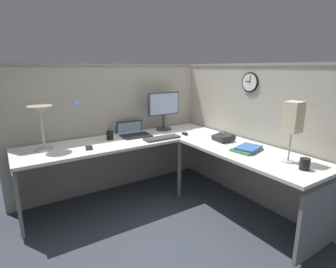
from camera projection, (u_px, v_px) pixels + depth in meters
ground_plane at (176, 205)px, 3.01m from camera, size 6.80×6.80×0.00m
cubicle_wall_back at (114, 127)px, 3.33m from camera, size 2.57×0.12×1.58m
cubicle_wall_right at (250, 133)px, 3.05m from camera, size 0.12×2.37×1.58m
desk at (167, 156)px, 2.74m from camera, size 2.35×2.15×0.73m
monitor at (164, 108)px, 3.40m from camera, size 0.46×0.20×0.50m
laptop at (133, 133)px, 3.22m from camera, size 0.36×0.40×0.22m
keyboard at (162, 138)px, 3.03m from camera, size 0.43×0.15×0.02m
computer_mouse at (185, 133)px, 3.21m from camera, size 0.06×0.10×0.03m
desk_lamp_dome at (40, 114)px, 2.53m from camera, size 0.24×0.24×0.44m
pen_cup at (110, 135)px, 2.99m from camera, size 0.08×0.08×0.18m
cell_phone at (89, 148)px, 2.67m from camera, size 0.10×0.16×0.01m
office_phone at (224, 138)px, 2.94m from camera, size 0.21×0.23×0.11m
book_stack at (247, 149)px, 2.59m from camera, size 0.32×0.26×0.04m
desk_lamp_paper at (293, 119)px, 2.20m from camera, size 0.13×0.13×0.53m
coffee_mug at (305, 164)px, 2.11m from camera, size 0.08×0.08×0.10m
wall_clock at (250, 82)px, 2.89m from camera, size 0.04×0.22×0.22m
pinned_note_leftmost at (78, 102)px, 2.97m from camera, size 0.09×0.00×0.07m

